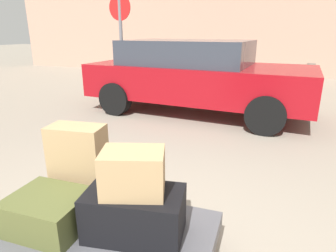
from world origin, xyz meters
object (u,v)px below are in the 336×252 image
luggage_cart (110,239)px  suitcase_olive_front_left (49,212)px  duffel_bag_black_center (135,213)px  suitcase_tan_front_right (79,162)px  no_parking_sign (121,40)px  duffel_bag_tan_topmost_pile (133,172)px  parked_car (196,75)px  bollard_kerb_near (310,75)px

luggage_cart → suitcase_olive_front_left: (-0.39, -0.09, 0.18)m
duffel_bag_black_center → luggage_cart: bearing=-177.0°
suitcase_olive_front_left → suitcase_tan_front_right: 0.43m
suitcase_tan_front_right → no_parking_sign: 4.22m
suitcase_olive_front_left → no_parking_sign: no_parking_sign is taller
duffel_bag_tan_topmost_pile → parked_car: size_ratio=0.08×
suitcase_tan_front_right → luggage_cart: bearing=-42.8°
duffel_bag_tan_topmost_pile → parked_car: bearing=81.6°
duffel_bag_tan_topmost_pile → no_parking_sign: bearing=101.0°
suitcase_olive_front_left → duffel_bag_tan_topmost_pile: bearing=12.1°
duffel_bag_tan_topmost_pile → luggage_cart: bearing=173.8°
suitcase_olive_front_left → suitcase_tan_front_right: bearing=94.0°
luggage_cart → no_parking_sign: 4.73m
luggage_cart → suitcase_olive_front_left: bearing=-167.2°
luggage_cart → suitcase_olive_front_left: 0.44m
suitcase_tan_front_right → no_parking_sign: bearing=106.3°
parked_car → bollard_kerb_near: size_ratio=6.46×
duffel_bag_black_center → parked_car: bearing=90.7°
parked_car → no_parking_sign: 1.68m
suitcase_olive_front_left → duffel_bag_tan_topmost_pile: 0.66m
suitcase_tan_front_right → parked_car: 3.98m
duffel_bag_black_center → suitcase_olive_front_left: 0.58m
duffel_bag_black_center → duffel_bag_tan_topmost_pile: (0.00, 0.00, 0.29)m
suitcase_tan_front_right → no_parking_sign: (-1.59, 3.83, 0.78)m
bollard_kerb_near → luggage_cart: bearing=-104.3°
parked_car → duffel_bag_tan_topmost_pile: bearing=-81.4°
luggage_cart → parked_car: bearing=96.2°
suitcase_tan_front_right → no_parking_sign: size_ratio=0.25×
bollard_kerb_near → no_parking_sign: (-4.09, -4.06, 1.07)m
bollard_kerb_near → parked_car: bearing=-123.2°
suitcase_tan_front_right → bollard_kerb_near: suitcase_tan_front_right is taller
luggage_cart → duffel_bag_black_center: size_ratio=2.22×
suitcase_olive_front_left → bollard_kerb_near: bollard_kerb_near is taller
duffel_bag_tan_topmost_pile → no_parking_sign: (-2.18, 4.10, 0.64)m
duffel_bag_black_center → suitcase_olive_front_left: duffel_bag_black_center is taller
duffel_bag_black_center → duffel_bag_tan_topmost_pile: duffel_bag_tan_topmost_pile is taller
luggage_cart → duffel_bag_black_center: bearing=10.8°
parked_car → no_parking_sign: no_parking_sign is taller
duffel_bag_black_center → parked_car: size_ratio=0.14×
duffel_bag_tan_topmost_pile → bollard_kerb_near: (1.91, 8.16, -0.43)m
duffel_bag_black_center → bollard_kerb_near: 8.38m
suitcase_olive_front_left → bollard_kerb_near: bearing=73.3°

